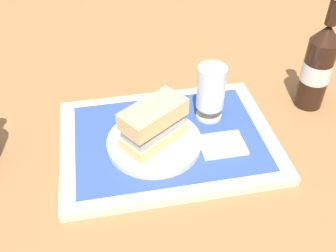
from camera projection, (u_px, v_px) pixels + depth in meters
name	position (u px, v px, depth m)	size (l,w,h in m)	color
ground_plane	(168.00, 144.00, 0.82)	(3.00, 3.00, 0.00)	olive
tray	(168.00, 140.00, 0.81)	(0.44, 0.32, 0.02)	beige
placemat	(168.00, 137.00, 0.80)	(0.38, 0.27, 0.00)	#2D4793
plate	(154.00, 142.00, 0.78)	(0.19, 0.19, 0.01)	silver
sandwich	(155.00, 122.00, 0.75)	(0.14, 0.13, 0.08)	tan
beer_glass	(211.00, 90.00, 0.81)	(0.06, 0.06, 0.12)	silver
napkin_folded	(222.00, 145.00, 0.78)	(0.09, 0.07, 0.01)	white
beer_bottle	(318.00, 66.00, 0.86)	(0.07, 0.07, 0.27)	black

